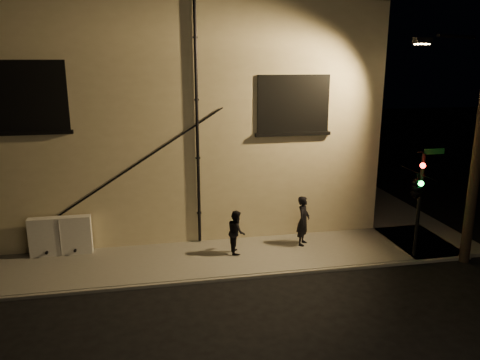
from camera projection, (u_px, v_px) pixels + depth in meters
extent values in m
plane|color=black|center=(268.00, 276.00, 14.50)|extent=(90.00, 90.00, 0.00)
cube|color=slate|center=(168.00, 262.00, 15.35)|extent=(20.00, 3.00, 0.12)
cube|color=slate|center=(354.00, 193.00, 23.29)|extent=(3.00, 16.00, 0.12)
cube|color=beige|center=(157.00, 110.00, 21.42)|extent=(16.00, 12.00, 8.50)
cube|color=black|center=(153.00, 8.00, 20.31)|extent=(16.20, 12.20, 0.30)
cube|color=black|center=(31.00, 96.00, 14.67)|extent=(2.20, 0.10, 2.20)
cube|color=black|center=(31.00, 96.00, 14.68)|extent=(1.98, 0.05, 1.98)
cube|color=black|center=(293.00, 104.00, 16.37)|extent=(2.60, 0.10, 2.00)
cube|color=#A5B28C|center=(293.00, 104.00, 16.38)|extent=(2.38, 0.05, 1.78)
cylinder|color=black|center=(197.00, 126.00, 15.85)|extent=(0.11, 0.11, 8.30)
cylinder|color=black|center=(133.00, 166.00, 15.80)|extent=(5.96, 0.04, 3.75)
cylinder|color=black|center=(137.00, 165.00, 15.81)|extent=(5.96, 0.04, 3.75)
cube|color=white|center=(61.00, 236.00, 15.66)|extent=(2.00, 0.34, 1.32)
imported|color=black|center=(303.00, 221.00, 16.45)|extent=(0.71, 0.77, 1.77)
imported|color=black|center=(236.00, 232.00, 15.79)|extent=(0.59, 0.74, 1.48)
cylinder|color=black|center=(419.00, 206.00, 15.27)|extent=(0.12, 0.12, 3.50)
imported|color=black|center=(417.00, 185.00, 14.93)|extent=(0.47, 2.11, 0.85)
sphere|color=#FF140C|center=(423.00, 166.00, 14.59)|extent=(0.17, 0.17, 0.17)
sphere|color=#14FF3F|center=(421.00, 184.00, 14.74)|extent=(0.17, 0.17, 0.17)
cube|color=#0C4C1E|center=(434.00, 151.00, 14.88)|extent=(0.70, 0.03, 0.18)
cylinder|color=black|center=(479.00, 147.00, 14.59)|extent=(0.32, 0.32, 7.72)
cylinder|color=black|center=(457.00, 36.00, 14.13)|extent=(1.96, 1.06, 0.10)
cube|color=black|center=(422.00, 41.00, 14.53)|extent=(0.55, 0.28, 0.18)
cube|color=#FFC672|center=(422.00, 44.00, 14.55)|extent=(0.42, 0.20, 0.04)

